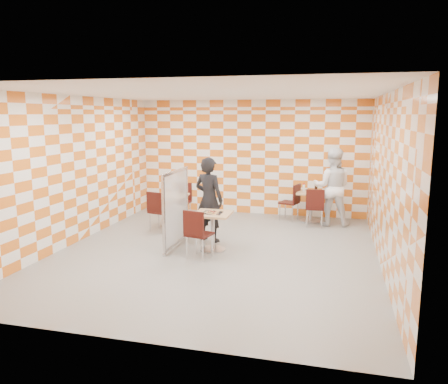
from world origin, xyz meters
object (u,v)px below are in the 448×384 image
at_px(chair_second_side, 293,199).
at_px(sport_bottle, 304,188).
at_px(empty_table, 171,205).
at_px(chair_empty_near, 158,208).
at_px(chair_second_front, 315,205).
at_px(soda_bottle, 316,187).
at_px(main_table, 213,225).
at_px(chair_empty_far, 183,198).
at_px(chair_main_front, 197,231).
at_px(man_dark, 209,200).
at_px(second_table, 311,201).
at_px(man_white, 332,187).
at_px(partition, 176,208).

xyz_separation_m(chair_second_side, sport_bottle, (0.26, 0.08, 0.29)).
distance_m(empty_table, chair_empty_near, 0.59).
xyz_separation_m(chair_second_front, soda_bottle, (-0.01, 0.67, 0.31)).
bearing_deg(main_table, chair_empty_far, 121.96).
height_order(empty_table, chair_main_front, chair_main_front).
xyz_separation_m(man_dark, sport_bottle, (1.79, 2.29, -0.05)).
bearing_deg(chair_second_front, second_table, 101.36).
xyz_separation_m(man_dark, man_white, (2.47, 2.00, 0.04)).
height_order(main_table, soda_bottle, soda_bottle).
bearing_deg(man_dark, chair_empty_far, -37.72).
distance_m(main_table, man_dark, 0.76).
xyz_separation_m(chair_main_front, chair_second_front, (1.98, 2.86, 0.00)).
bearing_deg(chair_second_front, sport_bottle, 116.01).
bearing_deg(empty_table, man_white, 15.48).
relative_size(empty_table, man_white, 0.40).
distance_m(main_table, sport_bottle, 3.30).
bearing_deg(man_white, main_table, 49.19).
bearing_deg(second_table, partition, -131.88).
relative_size(chair_second_side, soda_bottle, 4.02).
bearing_deg(second_table, chair_main_front, -118.41).
bearing_deg(empty_table, chair_empty_near, -99.90).
relative_size(chair_empty_near, man_dark, 0.52).
bearing_deg(partition, chair_second_front, 40.04).
height_order(second_table, sport_bottle, sport_bottle).
bearing_deg(sport_bottle, man_dark, -127.92).
height_order(partition, sport_bottle, partition).
xyz_separation_m(man_white, soda_bottle, (-0.38, 0.32, -0.07)).
bearing_deg(man_white, chair_main_front, 53.22).
xyz_separation_m(empty_table, chair_empty_far, (0.03, 0.71, 0.04)).
height_order(second_table, chair_second_side, chair_second_side).
height_order(empty_table, partition, partition).
relative_size(main_table, soda_bottle, 3.26).
bearing_deg(soda_bottle, chair_second_side, -167.97).
height_order(main_table, chair_second_front, chair_second_front).
bearing_deg(chair_second_front, empty_table, -168.57).
distance_m(chair_second_side, chair_empty_far, 2.76).
distance_m(chair_empty_far, man_white, 3.68).
xyz_separation_m(chair_empty_far, man_dark, (1.18, -1.69, 0.34)).
xyz_separation_m(empty_table, chair_second_side, (2.74, 1.22, 0.04)).
xyz_separation_m(chair_main_front, man_dark, (-0.11, 1.20, 0.34)).
height_order(chair_empty_near, sport_bottle, sport_bottle).
xyz_separation_m(man_white, sport_bottle, (-0.68, 0.29, -0.09)).
relative_size(man_white, sport_bottle, 9.28).
relative_size(main_table, partition, 0.48).
distance_m(chair_empty_near, soda_bottle, 3.92).
height_order(sport_bottle, soda_bottle, soda_bottle).
xyz_separation_m(partition, sport_bottle, (2.31, 2.84, 0.05)).
distance_m(chair_main_front, soda_bottle, 4.05).
relative_size(empty_table, soda_bottle, 3.26).
bearing_deg(empty_table, sport_bottle, 23.53).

